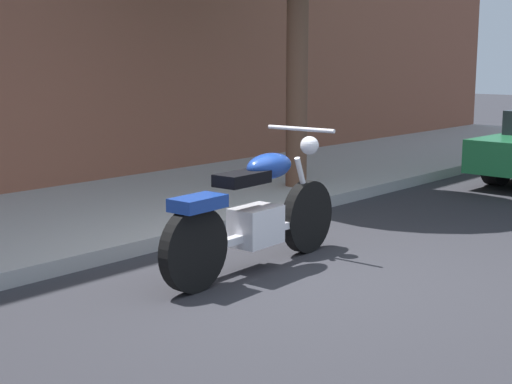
% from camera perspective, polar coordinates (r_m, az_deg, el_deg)
% --- Properties ---
extents(ground_plane, '(60.00, 60.00, 0.00)m').
position_cam_1_polar(ground_plane, '(6.11, 4.41, -6.58)').
color(ground_plane, '#28282D').
extents(sidewalk, '(25.22, 3.04, 0.14)m').
position_cam_1_polar(sidewalk, '(8.28, -12.99, -1.82)').
color(sidewalk, '#9F9F9F').
rests_on(sidewalk, ground).
extents(motorcycle, '(2.18, 0.70, 1.16)m').
position_cam_1_polar(motorcycle, '(6.20, -0.05, -1.67)').
color(motorcycle, black).
rests_on(motorcycle, ground).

